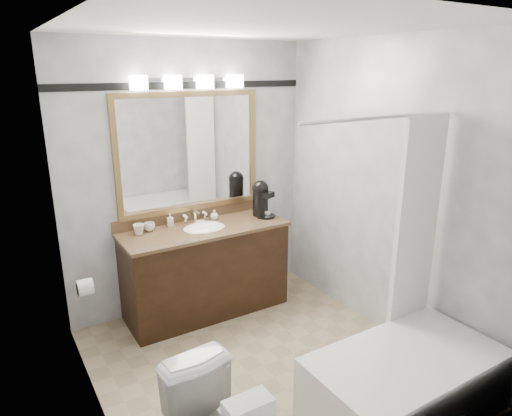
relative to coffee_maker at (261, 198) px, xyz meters
name	(u,v)px	position (x,y,z in m)	size (l,w,h in m)	color
room	(264,215)	(-0.62, -1.03, 0.22)	(2.42, 2.62, 2.52)	tan
vanity	(206,268)	(-0.62, -0.01, -0.59)	(1.53, 0.58, 0.97)	black
mirror	(189,153)	(-0.62, 0.25, 0.47)	(1.40, 0.04, 1.10)	olive
vanity_light_bar	(189,82)	(-0.62, 0.20, 1.10)	(1.02, 0.14, 0.12)	silver
accent_stripe	(186,85)	(-0.62, 0.26, 1.07)	(2.40, 0.01, 0.06)	black
bathtub	(405,374)	(-0.07, -1.93, -0.75)	(1.30, 0.75, 1.96)	white
tp_roll	(85,287)	(-1.76, -0.36, -0.33)	(0.12, 0.12, 0.11)	white
tissue_box	(248,409)	(-1.42, -2.15, -0.26)	(0.22, 0.12, 0.09)	white
coffee_maker	(261,198)	(0.00, 0.00, 0.00)	(0.20, 0.23, 0.36)	black
cup_left	(149,227)	(-1.08, 0.16, -0.15)	(0.10, 0.10, 0.08)	white
cup_right	(139,229)	(-1.19, 0.12, -0.14)	(0.10, 0.10, 0.09)	white
soap_bottle_a	(170,220)	(-0.87, 0.18, -0.13)	(0.05, 0.05, 0.12)	white
soap_bottle_b	(214,215)	(-0.44, 0.14, -0.14)	(0.08, 0.08, 0.10)	white
soap_bar	(200,222)	(-0.61, 0.11, -0.17)	(0.08, 0.05, 0.03)	beige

